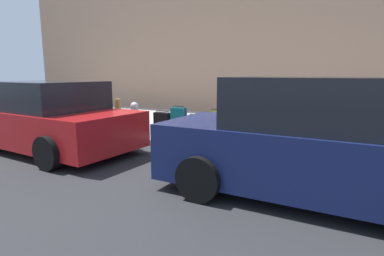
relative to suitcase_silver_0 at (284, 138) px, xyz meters
The scene contains 13 objects.
ground_plane 4.17m from the suitcase_silver_0, ahead, with size 40.00×40.00×0.00m, color #28282B.
sidewalk_curb 4.58m from the suitcase_silver_0, 25.76° to the right, with size 18.00×5.00×0.14m, color #ADA89E.
suitcase_silver_0 is the anchor object (origin of this frame).
suitcase_red_1 0.52m from the suitcase_silver_0, ahead, with size 0.45×0.27×0.91m.
suitcase_maroon_2 1.05m from the suitcase_silver_0, ahead, with size 0.50×0.28×0.96m.
suitcase_olive_3 1.54m from the suitcase_silver_0, ahead, with size 0.38×0.26×0.80m.
suitcase_navy_4 2.03m from the suitcase_silver_0, ahead, with size 0.50×0.26×0.65m.
suitcase_teal_5 2.52m from the suitcase_silver_0, ahead, with size 0.37×0.22×0.84m.
suitcase_black_6 2.98m from the suitcase_silver_0, ahead, with size 0.46×0.24×0.69m.
fire_hydrant 3.92m from the suitcase_silver_0, ahead, with size 0.39×0.21×0.85m.
bollard_post 4.38m from the suitcase_silver_0, ahead, with size 0.16×0.16×0.93m, color brown.
parked_car_navy_0 2.15m from the suitcase_silver_0, 112.92° to the left, with size 4.28×2.01×1.69m.
parked_car_red_1 5.17m from the suitcase_silver_0, 22.19° to the left, with size 4.28×2.26×1.57m.
Camera 1 is at (-5.51, 5.88, 1.74)m, focal length 28.82 mm.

